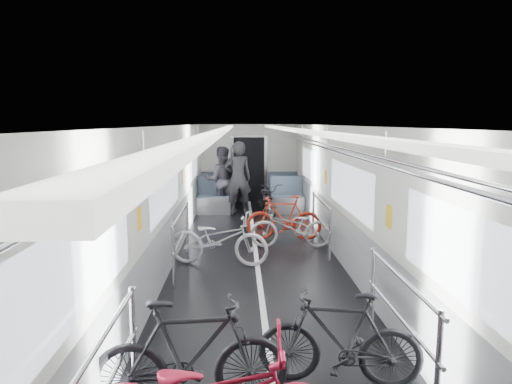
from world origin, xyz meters
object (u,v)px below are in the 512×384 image
bike_aisle (267,198)px  person_standing (238,178)px  bike_left_mid (191,356)px  bike_right_mid (291,227)px  bike_right_near (340,339)px  bike_left_far (219,239)px  bike_right_far (284,218)px  person_seated (221,180)px

bike_aisle → person_standing: 0.96m
bike_left_mid → bike_right_mid: bearing=-20.5°
bike_right_near → bike_right_mid: bike_right_near is taller
bike_left_mid → bike_right_mid: size_ratio=1.04×
bike_right_near → bike_aisle: bike_right_near is taller
bike_left_far → person_standing: bearing=6.2°
bike_left_mid → bike_right_far: bearing=-18.1°
bike_aisle → bike_left_mid: bearing=-109.8°
bike_left_far → bike_aisle: 4.49m
person_standing → person_seated: (-0.45, 0.32, -0.08)m
person_standing → person_seated: 0.56m
bike_left_far → person_seated: person_seated is taller
bike_left_far → bike_right_far: (1.29, 1.64, 0.02)m
bike_right_far → bike_aisle: (-0.18, 2.71, -0.04)m
bike_right_far → person_seated: size_ratio=0.87×
bike_aisle → bike_right_mid: bearing=-97.3°
bike_left_mid → bike_right_mid: bike_left_mid is taller
bike_right_far → person_standing: (-0.96, 2.71, 0.51)m
bike_left_far → bike_right_mid: size_ratio=1.08×
bike_right_mid → person_standing: bearing=-159.1°
bike_left_mid → bike_left_far: size_ratio=0.96×
bike_left_far → bike_right_mid: (1.38, 1.04, -0.04)m
bike_right_mid → bike_aisle: size_ratio=0.96×
bike_right_near → person_standing: person_standing is taller
bike_left_mid → person_standing: (0.38, 8.42, 0.48)m
bike_right_far → bike_aisle: size_ratio=0.95×
bike_left_far → bike_aisle: size_ratio=1.04×
bike_aisle → person_standing: person_standing is taller
person_standing → person_seated: bearing=-46.3°
bike_right_near → person_seated: person_seated is taller
bike_right_mid → person_seated: bearing=-154.2°
bike_left_mid → bike_aisle: 8.50m
bike_right_mid → bike_aisle: 3.32m
bike_right_near → person_seated: size_ratio=0.84×
bike_right_near → bike_aisle: bearing=-168.9°
bike_left_mid → person_standing: size_ratio=0.85×
bike_right_mid → person_seated: person_seated is taller
bike_right_mid → person_standing: person_standing is taller
bike_left_mid → person_seated: person_seated is taller
bike_left_far → bike_right_far: size_ratio=1.10×
bike_left_mid → bike_right_near: (1.34, 0.34, -0.04)m
bike_right_near → bike_right_mid: (0.09, 4.77, -0.04)m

